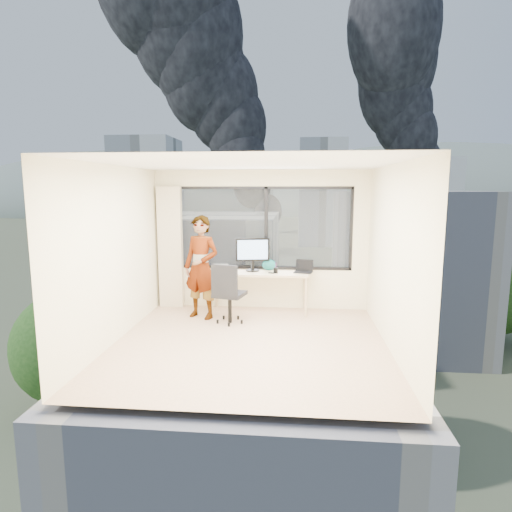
# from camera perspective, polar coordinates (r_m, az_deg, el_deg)

# --- Properties ---
(floor) EXTENTS (4.00, 4.00, 0.01)m
(floor) POSITION_cam_1_polar(r_m,az_deg,el_deg) (6.43, -0.84, -11.58)
(floor) COLOR tan
(floor) RESTS_ON ground
(ceiling) EXTENTS (4.00, 4.00, 0.01)m
(ceiling) POSITION_cam_1_polar(r_m,az_deg,el_deg) (6.03, -0.90, 12.21)
(ceiling) COLOR white
(ceiling) RESTS_ON ground
(wall_front) EXTENTS (4.00, 0.01, 2.60)m
(wall_front) POSITION_cam_1_polar(r_m,az_deg,el_deg) (4.15, -3.85, -4.41)
(wall_front) COLOR beige
(wall_front) RESTS_ON ground
(wall_left) EXTENTS (0.01, 4.00, 2.60)m
(wall_left) POSITION_cam_1_polar(r_m,az_deg,el_deg) (6.62, -18.35, 0.18)
(wall_left) COLOR beige
(wall_left) RESTS_ON ground
(wall_right) EXTENTS (0.01, 4.00, 2.60)m
(wall_right) POSITION_cam_1_polar(r_m,az_deg,el_deg) (6.21, 17.80, -0.34)
(wall_right) COLOR beige
(wall_right) RESTS_ON ground
(window_wall) EXTENTS (3.30, 0.16, 1.55)m
(window_wall) POSITION_cam_1_polar(r_m,az_deg,el_deg) (8.04, 1.02, 3.75)
(window_wall) COLOR black
(window_wall) RESTS_ON ground
(curtain) EXTENTS (0.45, 0.14, 2.30)m
(curtain) POSITION_cam_1_polar(r_m,az_deg,el_deg) (8.29, -11.35, 1.12)
(curtain) COLOR beige
(curtain) RESTS_ON floor
(desk) EXTENTS (1.80, 0.60, 0.75)m
(desk) POSITION_cam_1_polar(r_m,az_deg,el_deg) (7.90, 0.45, -4.81)
(desk) COLOR #CDAF89
(desk) RESTS_ON floor
(chair) EXTENTS (0.65, 0.65, 1.05)m
(chair) POSITION_cam_1_polar(r_m,az_deg,el_deg) (7.25, -3.53, -4.86)
(chair) COLOR black
(chair) RESTS_ON floor
(person) EXTENTS (0.77, 0.63, 1.81)m
(person) POSITION_cam_1_polar(r_m,az_deg,el_deg) (7.51, -7.32, -1.49)
(person) COLOR #2D2D33
(person) RESTS_ON floor
(monitor) EXTENTS (0.64, 0.25, 0.62)m
(monitor) POSITION_cam_1_polar(r_m,az_deg,el_deg) (7.87, -0.46, 0.22)
(monitor) COLOR black
(monitor) RESTS_ON desk
(game_console) EXTENTS (0.33, 0.28, 0.07)m
(game_console) POSITION_cam_1_polar(r_m,az_deg,el_deg) (8.17, -4.80, -1.43)
(game_console) COLOR white
(game_console) RESTS_ON desk
(laptop) EXTENTS (0.39, 0.40, 0.21)m
(laptop) POSITION_cam_1_polar(r_m,az_deg,el_deg) (7.79, 6.33, -1.47)
(laptop) COLOR black
(laptop) RESTS_ON desk
(cellphone) EXTENTS (0.12, 0.08, 0.01)m
(cellphone) POSITION_cam_1_polar(r_m,az_deg,el_deg) (7.71, 2.07, -2.27)
(cellphone) COLOR black
(cellphone) RESTS_ON desk
(pen_cup) EXTENTS (0.09, 0.09, 0.10)m
(pen_cup) POSITION_cam_1_polar(r_m,az_deg,el_deg) (7.72, 2.64, -1.93)
(pen_cup) COLOR black
(pen_cup) RESTS_ON desk
(handbag) EXTENTS (0.29, 0.19, 0.21)m
(handbag) POSITION_cam_1_polar(r_m,az_deg,el_deg) (7.98, 1.77, -1.17)
(handbag) COLOR #0D5250
(handbag) RESTS_ON desk
(exterior_ground) EXTENTS (400.00, 400.00, 0.04)m
(exterior_ground) POSITION_cam_1_polar(r_m,az_deg,el_deg) (127.03, 4.98, 1.62)
(exterior_ground) COLOR #515B3D
(exterior_ground) RESTS_ON ground
(near_bldg_a) EXTENTS (16.00, 12.00, 14.00)m
(near_bldg_a) POSITION_cam_1_polar(r_m,az_deg,el_deg) (38.39, -9.44, -5.08)
(near_bldg_a) COLOR beige
(near_bldg_a) RESTS_ON exterior_ground
(near_bldg_b) EXTENTS (14.00, 13.00, 16.00)m
(near_bldg_b) POSITION_cam_1_polar(r_m,az_deg,el_deg) (46.17, 19.46, -1.82)
(near_bldg_b) COLOR silver
(near_bldg_b) RESTS_ON exterior_ground
(far_tower_a) EXTENTS (14.00, 14.00, 28.00)m
(far_tower_a) POSITION_cam_1_polar(r_m,az_deg,el_deg) (107.12, -14.25, 7.52)
(far_tower_a) COLOR silver
(far_tower_a) RESTS_ON exterior_ground
(far_tower_b) EXTENTS (13.00, 13.00, 30.00)m
(far_tower_b) POSITION_cam_1_polar(r_m,az_deg,el_deg) (126.21, 8.75, 8.33)
(far_tower_b) COLOR silver
(far_tower_b) RESTS_ON exterior_ground
(far_tower_c) EXTENTS (15.00, 15.00, 26.00)m
(far_tower_c) POSITION_cam_1_polar(r_m,az_deg,el_deg) (152.61, 22.39, 7.11)
(far_tower_c) COLOR silver
(far_tower_c) RESTS_ON exterior_ground
(far_tower_d) EXTENTS (16.00, 14.00, 22.00)m
(far_tower_d) POSITION_cam_1_polar(r_m,az_deg,el_deg) (167.45, -16.04, 6.86)
(far_tower_d) COLOR silver
(far_tower_d) RESTS_ON exterior_ground
(hill_a) EXTENTS (288.00, 216.00, 90.00)m
(hill_a) POSITION_cam_1_polar(r_m,az_deg,el_deg) (347.98, -15.06, 6.02)
(hill_a) COLOR slate
(hill_a) RESTS_ON exterior_ground
(hill_b) EXTENTS (300.00, 220.00, 96.00)m
(hill_b) POSITION_cam_1_polar(r_m,az_deg,el_deg) (341.18, 22.35, 5.60)
(hill_b) COLOR slate
(hill_b) RESTS_ON exterior_ground
(tree_a) EXTENTS (7.00, 7.00, 8.00)m
(tree_a) POSITION_cam_1_polar(r_m,az_deg,el_deg) (34.80, -24.30, -12.46)
(tree_a) COLOR #244E1A
(tree_a) RESTS_ON exterior_ground
(tree_b) EXTENTS (7.60, 7.60, 9.00)m
(tree_b) POSITION_cam_1_polar(r_m,az_deg,el_deg) (26.93, 12.48, -17.12)
(tree_b) COLOR #244E1A
(tree_b) RESTS_ON exterior_ground
(tree_c) EXTENTS (8.40, 8.40, 10.00)m
(tree_c) POSITION_cam_1_polar(r_m,az_deg,el_deg) (51.94, 29.54, -4.71)
(tree_c) COLOR #244E1A
(tree_c) RESTS_ON exterior_ground
(smoke_plume_a) EXTENTS (40.00, 24.00, 90.00)m
(smoke_plume_a) POSITION_cam_1_polar(r_m,az_deg,el_deg) (160.61, 1.49, 22.23)
(smoke_plume_a) COLOR black
(smoke_plume_a) RESTS_ON exterior_ground
(smoke_plume_b) EXTENTS (30.00, 18.00, 70.00)m
(smoke_plume_b) POSITION_cam_1_polar(r_m,az_deg,el_deg) (185.84, 23.21, 15.95)
(smoke_plume_b) COLOR black
(smoke_plume_b) RESTS_ON exterior_ground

